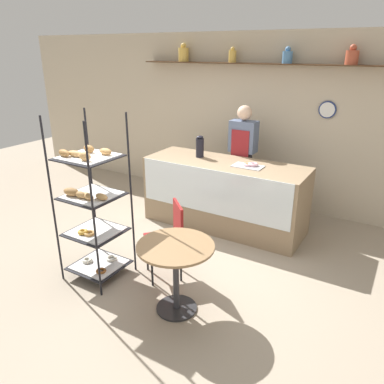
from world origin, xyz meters
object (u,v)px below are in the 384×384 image
Objects in this scene: cafe_chair at (170,233)px; coffee_carafe at (200,147)px; person_worker at (242,156)px; pastry_rack at (92,206)px; cafe_table at (176,261)px; donut_tray_counter at (249,165)px.

coffee_carafe is (-0.50, 1.53, 0.58)m from cafe_chair.
person_worker is at bearing 134.64° from cafe_chair.
cafe_table is at bearing -2.36° from pastry_rack.
coffee_carafe is at bearing 114.01° from cafe_table.
cafe_chair is (0.04, -2.02, -0.39)m from person_worker.
pastry_rack is at bearing -96.01° from coffee_carafe.
person_worker reaches higher than cafe_chair.
cafe_chair is (0.71, 0.44, -0.32)m from pastry_rack.
cafe_table is 2.28m from coffee_carafe.
pastry_rack reaches higher than coffee_carafe.
pastry_rack is at bearing 177.64° from cafe_table.
donut_tray_counter is at bearing 121.78° from cafe_chair.
cafe_chair is 2.15× the size of donut_tray_counter.
pastry_rack is at bearing -105.20° from person_worker.
donut_tray_counter reaches higher than cafe_chair.
cafe_chair is 2.76× the size of coffee_carafe.
pastry_rack reaches higher than donut_tray_counter.
coffee_carafe is at bearing 83.99° from pastry_rack.
cafe_table is at bearing -87.29° from donut_tray_counter.
cafe_table is at bearing -65.99° from coffee_carafe.
person_worker is at bearing 46.82° from coffee_carafe.
coffee_carafe is (-0.46, -0.49, 0.19)m from person_worker.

